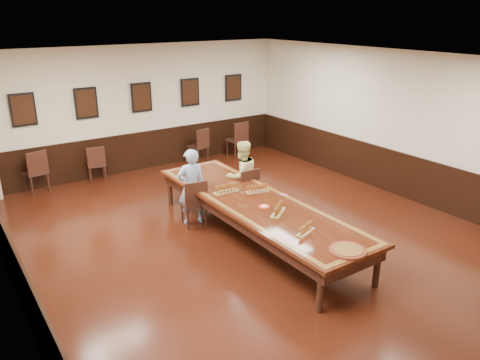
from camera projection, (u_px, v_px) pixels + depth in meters
floor at (255, 239)px, 8.65m from camera, size 8.00×10.00×0.02m
ceiling at (257, 60)px, 7.55m from camera, size 8.00×10.00×0.02m
wall_back at (141, 109)px, 11.99m from camera, size 8.00×0.02×3.20m
wall_left at (3, 207)px, 5.98m from camera, size 0.02×10.00×3.20m
wall_right at (404, 126)px, 10.23m from camera, size 0.02×10.00×3.20m
chair_man at (193, 202)px, 9.05m from camera, size 0.53×0.56×0.95m
chair_woman at (245, 189)px, 9.70m from camera, size 0.45×0.49×0.95m
spare_chair_a at (35, 171)px, 10.75m from camera, size 0.55×0.59×1.00m
spare_chair_b at (96, 163)px, 11.44m from camera, size 0.50×0.53×0.91m
spare_chair_c at (198, 145)px, 12.89m from camera, size 0.54×0.57×0.96m
spare_chair_d at (237, 139)px, 13.37m from camera, size 0.49×0.54×1.03m
person_man at (191, 187)px, 9.04m from camera, size 0.61×0.46×1.52m
person_woman at (242, 176)px, 9.69m from camera, size 0.74×0.58×1.49m
pink_phone at (284, 195)px, 8.66m from camera, size 0.12×0.15×0.01m
wainscoting at (256, 214)px, 8.48m from camera, size 8.00×10.00×1.00m
conference_table at (256, 208)px, 8.44m from camera, size 1.40×5.00×0.76m
posters at (141, 97)px, 11.84m from camera, size 6.14×0.04×0.74m
flight_a at (226, 189)px, 8.74m from camera, size 0.49×0.17×0.18m
flight_b at (258, 189)px, 8.76m from camera, size 0.45×0.24×0.16m
flight_c at (278, 209)px, 7.84m from camera, size 0.47×0.39×0.18m
flight_d at (306, 229)px, 7.16m from camera, size 0.42×0.26×0.15m
red_plate_grp at (264, 207)px, 8.12m from camera, size 0.21×0.21×0.03m
carved_platter at (348, 250)px, 6.62m from camera, size 0.67×0.67×0.04m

